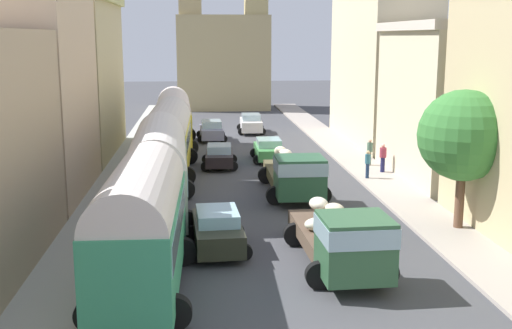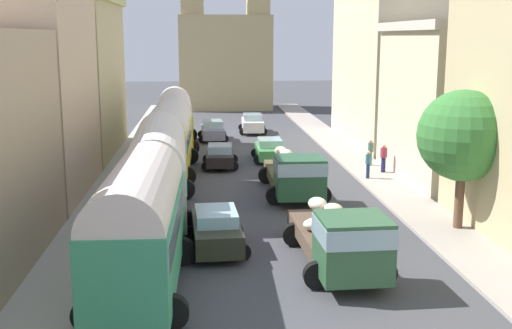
% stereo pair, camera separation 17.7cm
% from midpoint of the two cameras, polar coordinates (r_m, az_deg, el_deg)
% --- Properties ---
extents(ground_plane, '(154.00, 154.00, 0.00)m').
position_cam_midpoint_polar(ground_plane, '(40.54, -1.22, 0.03)').
color(ground_plane, '#404045').
extents(sidewalk_left, '(2.50, 70.00, 0.14)m').
position_cam_midpoint_polar(sidewalk_left, '(40.69, -11.46, -0.06)').
color(sidewalk_left, '#AAACA2').
rests_on(sidewalk_left, ground).
extents(sidewalk_right, '(2.50, 70.00, 0.14)m').
position_cam_midpoint_polar(sidewalk_right, '(41.64, 8.78, 0.29)').
color(sidewalk_right, '#A2978E').
rests_on(sidewalk_right, ground).
extents(building_left_2, '(6.26, 9.74, 12.83)m').
position_cam_midpoint_polar(building_left_2, '(33.56, -20.27, 8.06)').
color(building_left_2, '#D2B492').
rests_on(building_left_2, ground).
extents(building_left_3, '(6.36, 12.67, 10.88)m').
position_cam_midpoint_polar(building_left_3, '(44.98, -16.42, 7.73)').
color(building_left_3, tan).
rests_on(building_left_3, ground).
extents(building_right_2, '(5.27, 10.03, 8.74)m').
position_cam_midpoint_polar(building_right_2, '(37.43, 16.25, 5.44)').
color(building_right_2, beige).
rests_on(building_right_2, ground).
extents(building_right_3, '(4.99, 13.96, 12.66)m').
position_cam_midpoint_polar(building_right_3, '(49.27, 10.88, 9.27)').
color(building_right_3, beige).
rests_on(building_right_3, ground).
extents(distant_church, '(10.02, 6.00, 17.54)m').
position_cam_midpoint_polar(distant_church, '(71.39, -3.00, 9.84)').
color(distant_church, tan).
rests_on(distant_church, ground).
extents(parked_bus_0, '(3.33, 8.25, 4.23)m').
position_cam_midpoint_polar(parked_bus_0, '(20.05, -10.43, -5.04)').
color(parked_bus_0, '#389669').
rests_on(parked_bus_0, ground).
extents(parked_bus_1, '(3.48, 9.36, 4.20)m').
position_cam_midpoint_polar(parked_bus_1, '(28.78, -8.83, -0.06)').
color(parked_bus_1, beige).
rests_on(parked_bus_1, ground).
extents(parked_bus_2, '(3.41, 9.50, 4.15)m').
position_cam_midpoint_polar(parked_bus_2, '(37.64, -7.98, 2.59)').
color(parked_bus_2, gold).
rests_on(parked_bus_2, ground).
extents(parked_bus_3, '(3.52, 9.32, 4.11)m').
position_cam_midpoint_polar(parked_bus_3, '(46.55, -7.45, 4.23)').
color(parked_bus_3, yellow).
rests_on(parked_bus_3, ground).
extents(cargo_truck_0, '(3.20, 7.29, 2.40)m').
position_cam_midpoint_polar(cargo_truck_0, '(21.99, 7.51, -6.47)').
color(cargo_truck_0, '#2E5737').
rests_on(cargo_truck_0, ground).
extents(cargo_truck_1, '(3.21, 7.71, 2.36)m').
position_cam_midpoint_polar(cargo_truck_1, '(32.00, 3.31, -0.80)').
color(cargo_truck_1, '#285336').
rests_on(cargo_truck_1, ground).
extents(car_0, '(2.30, 3.96, 1.44)m').
position_cam_midpoint_polar(car_0, '(41.54, 1.03, 1.34)').
color(car_0, '#43904A').
rests_on(car_0, ground).
extents(car_1, '(2.36, 4.18, 1.59)m').
position_cam_midpoint_polar(car_1, '(53.62, -0.54, 3.68)').
color(car_1, white).
rests_on(car_1, ground).
extents(car_2, '(2.45, 4.25, 1.55)m').
position_cam_midpoint_polar(car_2, '(24.32, -3.65, -5.79)').
color(car_2, '#2C2C1E').
rests_on(car_2, ground).
extents(car_3, '(2.32, 3.76, 1.42)m').
position_cam_midpoint_polar(car_3, '(39.47, -3.41, 0.77)').
color(car_3, black).
rests_on(car_3, ground).
extents(car_4, '(2.37, 4.06, 1.56)m').
position_cam_midpoint_polar(car_4, '(49.86, -4.09, 3.04)').
color(car_4, gray).
rests_on(car_4, ground).
extents(pedestrian_0, '(0.55, 0.55, 1.80)m').
position_cam_midpoint_polar(pedestrian_0, '(38.08, 11.09, 0.64)').
color(pedestrian_0, '#1E1F4A').
rests_on(pedestrian_0, ground).
extents(pedestrian_1, '(0.40, 0.40, 1.76)m').
position_cam_midpoint_polar(pedestrian_1, '(39.96, 9.95, 1.16)').
color(pedestrian_1, slate).
rests_on(pedestrian_1, ground).
extents(pedestrian_2, '(0.34, 0.34, 1.71)m').
position_cam_midpoint_polar(pedestrian_2, '(36.30, 9.76, 0.12)').
color(pedestrian_2, '#1C2D4C').
rests_on(pedestrian_2, ground).
extents(roadside_tree_1, '(3.72, 3.72, 5.87)m').
position_cam_midpoint_polar(roadside_tree_1, '(27.27, 17.80, 2.45)').
color(roadside_tree_1, brown).
rests_on(roadside_tree_1, ground).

